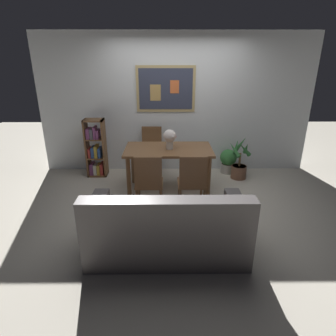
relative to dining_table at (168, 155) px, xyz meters
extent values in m
plane|color=beige|center=(0.14, -0.46, -0.65)|extent=(12.00, 12.00, 0.00)
cube|color=silver|center=(0.14, 1.05, 0.65)|extent=(5.20, 0.10, 2.60)
cube|color=tan|center=(-0.04, 0.98, 0.95)|extent=(1.09, 0.02, 0.84)
cube|color=#33384C|center=(-0.04, 0.97, 0.95)|extent=(0.99, 0.01, 0.74)
cube|color=tan|center=(-0.23, 0.96, 0.89)|extent=(0.20, 0.00, 0.29)
cube|color=#D86633|center=(0.12, 0.96, 0.99)|extent=(0.16, 0.00, 0.23)
cube|color=brown|center=(0.00, 0.00, 0.09)|extent=(1.43, 0.81, 0.04)
cylinder|color=brown|center=(-0.63, -0.32, -0.29)|extent=(0.07, 0.07, 0.72)
cylinder|color=brown|center=(0.63, -0.32, -0.29)|extent=(0.07, 0.07, 0.72)
cylinder|color=brown|center=(-0.63, 0.32, -0.29)|extent=(0.07, 0.07, 0.72)
cylinder|color=brown|center=(0.63, 0.32, -0.29)|extent=(0.07, 0.07, 0.72)
cube|color=brown|center=(-0.29, -0.69, -0.21)|extent=(0.40, 0.40, 0.03)
cube|color=#997A66|center=(-0.29, -0.69, -0.18)|extent=(0.36, 0.36, 0.03)
cylinder|color=brown|center=(-0.46, -0.86, -0.44)|extent=(0.04, 0.04, 0.42)
cylinder|color=brown|center=(-0.12, -0.86, -0.44)|extent=(0.04, 0.04, 0.42)
cylinder|color=brown|center=(-0.46, -0.52, -0.44)|extent=(0.04, 0.04, 0.42)
cylinder|color=brown|center=(-0.12, -0.52, -0.44)|extent=(0.04, 0.04, 0.42)
cube|color=brown|center=(-0.29, -0.87, 0.03)|extent=(0.38, 0.04, 0.46)
cube|color=brown|center=(-0.29, -0.87, 0.23)|extent=(0.38, 0.05, 0.06)
cube|color=brown|center=(0.33, -0.68, -0.21)|extent=(0.40, 0.40, 0.03)
cube|color=#997A66|center=(0.33, -0.68, -0.18)|extent=(0.36, 0.36, 0.03)
cylinder|color=brown|center=(0.16, -0.85, -0.44)|extent=(0.04, 0.04, 0.42)
cylinder|color=brown|center=(0.50, -0.85, -0.44)|extent=(0.04, 0.04, 0.42)
cylinder|color=brown|center=(0.16, -0.51, -0.44)|extent=(0.04, 0.04, 0.42)
cylinder|color=brown|center=(0.50, -0.51, -0.44)|extent=(0.04, 0.04, 0.42)
cube|color=brown|center=(0.33, -0.86, 0.03)|extent=(0.38, 0.04, 0.46)
cube|color=brown|center=(0.33, -0.86, 0.23)|extent=(0.38, 0.05, 0.06)
cube|color=brown|center=(-0.32, 0.71, -0.21)|extent=(0.40, 0.40, 0.03)
cube|color=#997A66|center=(-0.32, 0.71, -0.18)|extent=(0.36, 0.36, 0.03)
cylinder|color=brown|center=(-0.15, 0.88, -0.44)|extent=(0.04, 0.04, 0.42)
cylinder|color=brown|center=(-0.49, 0.88, -0.44)|extent=(0.04, 0.04, 0.42)
cylinder|color=brown|center=(-0.15, 0.54, -0.44)|extent=(0.04, 0.04, 0.42)
cylinder|color=brown|center=(-0.49, 0.54, -0.44)|extent=(0.04, 0.04, 0.42)
cube|color=brown|center=(-0.32, 0.89, 0.03)|extent=(0.38, 0.04, 0.46)
cube|color=brown|center=(-0.32, 0.89, 0.23)|extent=(0.38, 0.05, 0.06)
cube|color=#514C4C|center=(-0.03, -1.63, -0.45)|extent=(1.80, 0.84, 0.40)
cube|color=#514C4C|center=(-0.03, -1.95, -0.03)|extent=(1.80, 0.20, 0.44)
cube|color=#514C4C|center=(-0.84, -1.63, -0.14)|extent=(0.18, 0.80, 0.22)
cube|color=#514C4C|center=(0.78, -1.63, -0.14)|extent=(0.18, 0.80, 0.22)
cube|color=#8C6B4C|center=(-0.48, -1.81, -0.09)|extent=(0.32, 0.16, 0.33)
cube|color=#334C72|center=(-0.03, -1.81, -0.09)|extent=(0.32, 0.16, 0.33)
cube|color=brown|center=(-1.53, 0.69, -0.10)|extent=(0.03, 0.28, 1.10)
cube|color=brown|center=(-1.20, 0.69, -0.10)|extent=(0.03, 0.28, 1.10)
cube|color=brown|center=(-1.37, 0.69, -0.63)|extent=(0.36, 0.28, 0.03)
cube|color=brown|center=(-1.37, 0.69, 0.44)|extent=(0.36, 0.28, 0.03)
cube|color=brown|center=(-1.37, 0.69, -0.28)|extent=(0.30, 0.28, 0.02)
cube|color=brown|center=(-1.37, 0.69, 0.08)|extent=(0.30, 0.28, 0.02)
cube|color=#7F3F72|center=(-1.47, 0.69, -0.51)|extent=(0.06, 0.22, 0.22)
cube|color=beige|center=(-1.41, 0.69, -0.52)|extent=(0.06, 0.22, 0.20)
cube|color=gold|center=(-1.34, 0.69, -0.52)|extent=(0.06, 0.22, 0.19)
cube|color=#B2332D|center=(-1.28, 0.69, -0.51)|extent=(0.06, 0.22, 0.22)
cube|color=#B2332D|center=(-1.48, 0.69, -0.18)|extent=(0.05, 0.22, 0.17)
cube|color=#2D4C8C|center=(-1.42, 0.69, -0.17)|extent=(0.06, 0.22, 0.20)
cube|color=gold|center=(-1.36, 0.69, -0.16)|extent=(0.06, 0.22, 0.23)
cube|color=#2D4C8C|center=(-1.30, 0.69, -0.18)|extent=(0.05, 0.22, 0.18)
cube|color=#7F3F72|center=(-1.47, 0.69, 0.19)|extent=(0.06, 0.22, 0.19)
cube|color=#595960|center=(-1.41, 0.69, 0.19)|extent=(0.05, 0.22, 0.19)
cube|color=#7F3F72|center=(-1.35, 0.69, 0.21)|extent=(0.04, 0.22, 0.22)
cube|color=#7F3F72|center=(-1.30, 0.69, 0.17)|extent=(0.04, 0.22, 0.16)
cylinder|color=#B2ADA3|center=(1.19, 0.79, -0.55)|extent=(0.27, 0.27, 0.19)
cylinder|color=#332319|center=(1.19, 0.79, -0.47)|extent=(0.24, 0.24, 0.02)
sphere|color=#387F3D|center=(1.19, 0.79, -0.33)|extent=(0.32, 0.32, 0.32)
cylinder|color=#387F3D|center=(1.24, 0.64, -0.55)|extent=(0.03, 0.03, 0.25)
cylinder|color=#387F3D|center=(1.31, 0.87, -0.54)|extent=(0.03, 0.03, 0.25)
cylinder|color=brown|center=(1.34, 0.51, -0.53)|extent=(0.28, 0.28, 0.25)
cylinder|color=#332319|center=(1.34, 0.51, -0.41)|extent=(0.26, 0.26, 0.02)
cylinder|color=brown|center=(1.34, 0.51, -0.28)|extent=(0.04, 0.04, 0.25)
cone|color=#2D6B33|center=(1.43, 0.51, -0.05)|extent=(0.10, 0.23, 0.25)
cone|color=#2D6B33|center=(1.35, 0.62, -0.01)|extent=(0.26, 0.12, 0.33)
cone|color=#2D6B33|center=(1.26, 0.55, -0.04)|extent=(0.17, 0.22, 0.27)
cone|color=#2D6B33|center=(1.20, 0.44, -0.06)|extent=(0.22, 0.30, 0.25)
cone|color=#2D6B33|center=(1.37, 0.39, -0.04)|extent=(0.28, 0.15, 0.28)
cylinder|color=beige|center=(0.02, -0.03, 0.18)|extent=(0.11, 0.11, 0.15)
sphere|color=silver|center=(0.02, -0.03, 0.33)|extent=(0.20, 0.20, 0.20)
sphere|color=#EACC4C|center=(-0.02, 0.04, 0.35)|extent=(0.07, 0.07, 0.07)
sphere|color=silver|center=(0.06, -0.09, 0.33)|extent=(0.06, 0.06, 0.06)
sphere|color=pink|center=(0.10, 0.00, 0.31)|extent=(0.07, 0.07, 0.07)
camera|label=1|loc=(-0.04, -4.43, 1.50)|focal=30.16mm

